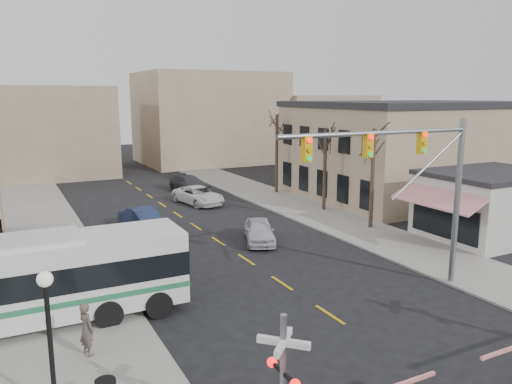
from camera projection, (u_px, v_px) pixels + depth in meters
ground at (360, 335)px, 19.13m from camera, size 160.00×160.00×0.00m
sidewalk_west at (47, 236)px, 32.32m from camera, size 5.00×60.00×0.12m
sidewalk_east at (297, 207)px, 40.84m from camera, size 5.00×60.00×0.12m
tan_building at (414, 148)px, 45.64m from camera, size 20.30×15.30×8.50m
awning_shop at (490, 204)px, 31.99m from camera, size 9.74×6.20×4.30m
tree_east_a at (372, 179)px, 33.65m from camera, size 0.28×0.28×6.75m
tree_east_b at (325, 170)px, 39.06m from camera, size 0.28×0.28×6.30m
tree_east_c at (277, 154)px, 46.05m from camera, size 0.28×0.28×7.20m
transit_bus at (10, 283)px, 19.11m from camera, size 13.49×3.04×3.47m
traffic_signal_mast at (416, 171)px, 22.04m from camera, size 9.96×0.30×8.00m
street_lamp at (48, 312)px, 13.82m from camera, size 0.44×0.44×4.20m
car_a at (259, 231)px, 31.03m from camera, size 3.28×4.69×1.48m
car_b at (139, 217)px, 34.62m from camera, size 2.21×4.67×1.48m
car_c at (199, 195)px, 42.00m from camera, size 3.46×5.70×1.48m
car_d at (190, 184)px, 47.02m from camera, size 3.11×5.64×1.55m
pedestrian_near at (87, 329)px, 17.28m from camera, size 0.67×0.81×1.90m
pedestrian_far at (44, 297)px, 20.33m from camera, size 0.97×1.02×1.66m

